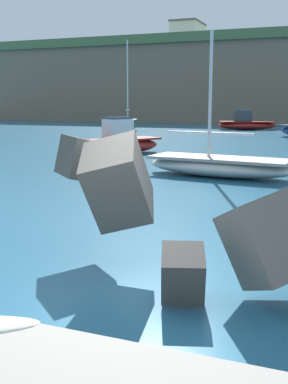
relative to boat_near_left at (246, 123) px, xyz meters
The scene contains 7 objects.
ground_plane 42.79m from the boat_near_left, 82.41° to the right, with size 400.00×400.00×0.00m, color #235B7A.
breakwater_jetty 40.60m from the boat_near_left, 85.80° to the right, with size 31.27×7.14×2.91m.
boat_near_left is the anchor object (origin of this frame).
boat_near_centre 12.08m from the boat_near_left, 145.20° to the right, with size 3.26×5.86×8.36m.
boat_mid_left 31.36m from the boat_near_left, 82.09° to the right, with size 5.87×2.65×5.26m.
boat_mid_right 25.31m from the boat_near_left, 95.13° to the right, with size 3.72×4.74×1.97m.
station_building_east 46.03m from the boat_near_left, 114.25° to the left, with size 5.04×8.02×5.73m.
Camera 1 is at (2.54, -6.12, 2.75)m, focal length 44.76 mm.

